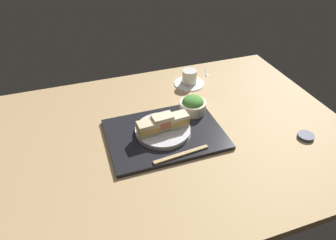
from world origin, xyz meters
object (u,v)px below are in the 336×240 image
Objects in this scene: sandwich_near at (148,128)px; sandwich_middle at (163,123)px; coffee_cup at (189,78)px; chopsticks_pair at (181,154)px; teaspoon at (207,74)px; small_sauce_dish at (306,136)px; sandwich_plate at (163,131)px; sandwich_far at (177,120)px; salad_bowl at (193,105)px.

sandwich_near is 0.98× the size of sandwich_middle.
chopsticks_pair is at bearing -115.16° from coffee_cup.
sandwich_middle is 0.91× the size of teaspoon.
sandwich_near is 5.98cm from sandwich_middle.
small_sauce_dish reaches higher than teaspoon.
chopsticks_pair is 1.41× the size of coffee_cup.
sandwich_middle reaches higher than sandwich_plate.
coffee_cup is at bearing 53.91° from sandwich_plate.
sandwich_near is at bearing -173.72° from sandwich_plate.
sandwich_plate is at bearing 159.93° from small_sauce_dish.
sandwich_plate is 2.52× the size of sandwich_middle.
sandwich_far is 13.05cm from salad_bowl.
teaspoon is (36.00, 38.58, -5.82)cm from sandwich_middle.
sandwich_middle is 53.09cm from teaspoon.
sandwich_far is (5.93, 0.65, -0.47)cm from sandwich_middle.
sandwich_plate is 53.85cm from small_sauce_dish.
sandwich_plate is at bearing 98.83° from chopsticks_pair.
chopsticks_pair is 2.27× the size of teaspoon.
sandwich_near reaches higher than chopsticks_pair.
salad_bowl is 44.57cm from small_sauce_dish.
sandwich_near is 0.55× the size of coffee_cup.
sandwich_middle is 18.30cm from salad_bowl.
sandwich_middle is 0.56× the size of coffee_cup.
sandwich_middle is 1.35× the size of small_sauce_dish.
sandwich_far is at bearing 156.81° from small_sauce_dish.
coffee_cup is at bearing 53.91° from sandwich_middle.
small_sauce_dish is (34.76, -27.60, -4.10)cm from salad_bowl.
coffee_cup is at bearing 117.35° from small_sauce_dish.
sandwich_far reaches higher than chopsticks_pair.
sandwich_plate reaches higher than teaspoon.
salad_bowl is at bearing 40.64° from sandwich_far.
sandwich_plate is 3.40× the size of small_sauce_dish.
salad_bowl is (21.73, 9.78, -0.99)cm from sandwich_near.
salad_bowl is at bearing -109.00° from coffee_cup.
sandwich_middle is 0.76× the size of salad_bowl.
coffee_cup is at bearing 60.75° from sandwich_far.
sandwich_far is at bearing -139.36° from salad_bowl.
sandwich_plate is at bearing -173.72° from sandwich_far.
small_sauce_dish is at bearing -38.45° from salad_bowl.
small_sauce_dish is (56.48, -17.82, -5.09)cm from sandwich_near.
salad_bowl is at bearing 59.01° from chopsticks_pair.
coffee_cup is at bearing 64.84° from chopsticks_pair.
sandwich_middle reaches higher than chopsticks_pair.
sandwich_near is 57.67cm from teaspoon.
small_sauce_dish is at bearing -75.68° from teaspoon.
salad_bowl reaches higher than coffee_cup.
sandwich_far is 0.89× the size of teaspoon.
sandwich_plate is 1.42× the size of coffee_cup.
teaspoon is at bearing 55.56° from salad_bowl.
small_sauce_dish is (48.44, -4.82, -1.18)cm from chopsticks_pair.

